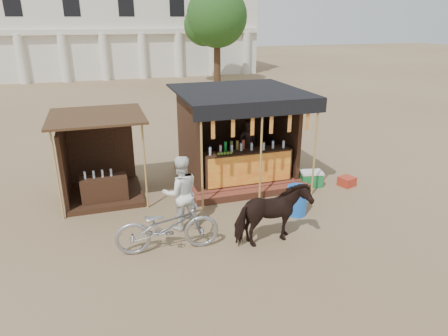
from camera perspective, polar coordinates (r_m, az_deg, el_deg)
name	(u,v)px	position (r m, az deg, el deg)	size (l,w,h in m)	color
ground	(245,235)	(9.40, 3.02, -9.60)	(120.00, 120.00, 0.00)	#846B4C
main_stall	(238,147)	(12.20, 2.04, 2.95)	(3.60, 3.61, 2.78)	brown
secondary_stall	(96,169)	(11.49, -17.83, -0.12)	(2.40, 2.40, 2.38)	#3C2315
cow	(272,215)	(8.82, 6.92, -6.72)	(0.76, 1.66, 1.40)	black
motorbike	(167,226)	(8.66, -8.10, -8.22)	(0.77, 2.21, 1.16)	#919299
bystander	(181,193)	(9.38, -6.19, -3.54)	(0.88, 0.69, 1.81)	white
blue_barrel	(297,200)	(10.34, 10.34, -4.58)	(0.52, 0.52, 0.76)	blue
red_crate	(347,181)	(12.52, 17.14, -1.84)	(0.42, 0.40, 0.27)	#A42C1B
cooler	(311,178)	(12.20, 12.34, -1.47)	(0.72, 0.56, 0.46)	#197033
background_building	(100,27)	(37.53, -17.27, 18.69)	(26.00, 7.45, 8.18)	silver
tree	(214,19)	(30.97, -1.46, 20.51)	(4.50, 4.40, 7.00)	#382314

